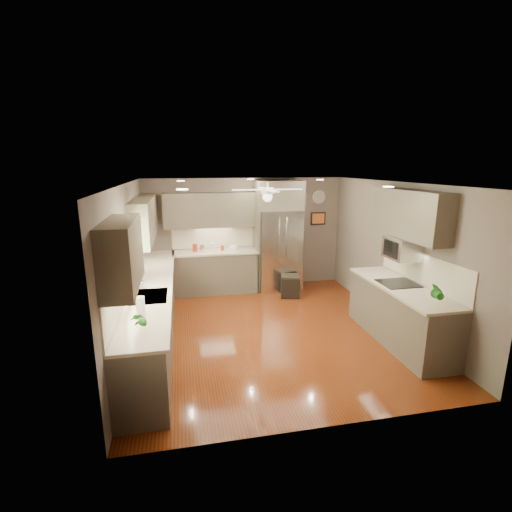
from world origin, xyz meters
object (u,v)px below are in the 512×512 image
object	(u,v)px
potted_plant_right	(438,292)
refrigerator	(278,238)
canister_a	(195,248)
bowl	(233,249)
canister_d	(222,248)
soap_bottle	(140,284)
potted_plant_left	(139,320)
canister_c	(212,247)
stool	(290,286)
paper_towel	(141,306)
microwave	(402,248)
canister_b	(202,248)

from	to	relation	value
potted_plant_right	refrigerator	size ratio (longest dim) A/B	0.14
canister_a	bowl	bearing A→B (deg)	-4.71
canister_a	canister_d	world-z (taller)	canister_a
soap_bottle	potted_plant_left	distance (m)	1.54
canister_c	potted_plant_left	distance (m)	4.06
canister_a	stool	size ratio (longest dim) A/B	0.36
canister_a	canister_c	size ratio (longest dim) A/B	0.93
canister_d	soap_bottle	xyz separation A→B (m)	(-1.52, -2.37, 0.03)
canister_d	potted_plant_left	xyz separation A→B (m)	(-1.39, -3.91, 0.08)
potted_plant_right	paper_towel	xyz separation A→B (m)	(-3.87, 0.36, -0.03)
canister_d	stool	distance (m)	1.70
soap_bottle	canister_a	bearing A→B (deg)	68.99
microwave	potted_plant_right	bearing A→B (deg)	-96.53
canister_d	stool	xyz separation A→B (m)	(1.38, -0.64, -0.76)
canister_b	stool	size ratio (longest dim) A/B	0.30
canister_c	stool	bearing A→B (deg)	-21.45
bowl	paper_towel	bearing A→B (deg)	-115.65
canister_a	potted_plant_left	bearing A→B (deg)	-101.38
canister_c	potted_plant_right	xyz separation A→B (m)	(2.69, -3.82, 0.08)
refrigerator	stool	bearing A→B (deg)	-78.98
potted_plant_left	stool	bearing A→B (deg)	49.69
canister_d	refrigerator	distance (m)	1.28
microwave	potted_plant_left	bearing A→B (deg)	-163.89
potted_plant_right	microwave	distance (m)	1.14
bowl	paper_towel	distance (m)	3.81
refrigerator	canister_b	bearing A→B (deg)	177.04
potted_plant_right	canister_a	bearing A→B (deg)	128.42
canister_b	microwave	bearing A→B (deg)	-42.75
potted_plant_right	stool	bearing A→B (deg)	108.82
potted_plant_right	stool	distance (m)	3.48
canister_a	canister_b	bearing A→B (deg)	2.92
soap_bottle	microwave	xyz separation A→B (m)	(4.11, -0.38, 0.45)
potted_plant_left	microwave	size ratio (longest dim) A/B	0.53
canister_d	paper_towel	bearing A→B (deg)	-112.13
canister_b	canister_a	bearing A→B (deg)	-177.08
canister_c	potted_plant_right	world-z (taller)	potted_plant_right
canister_b	bowl	distance (m)	0.68
stool	canister_a	bearing A→B (deg)	161.20
potted_plant_left	paper_towel	size ratio (longest dim) A/B	1.09
canister_c	potted_plant_left	world-z (taller)	potted_plant_left
canister_a	stool	world-z (taller)	canister_a
canister_c	bowl	size ratio (longest dim) A/B	0.94
canister_d	potted_plant_right	distance (m)	4.56
canister_d	microwave	size ratio (longest dim) A/B	0.20
soap_bottle	potted_plant_left	xyz separation A→B (m)	(0.13, -1.53, 0.06)
refrigerator	paper_towel	distance (m)	4.34
canister_a	potted_plant_left	distance (m)	4.02
canister_a	soap_bottle	xyz separation A→B (m)	(-0.92, -2.40, 0.01)
canister_b	canister_d	world-z (taller)	canister_b
potted_plant_right	microwave	xyz separation A→B (m)	(0.12, 1.08, 0.37)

